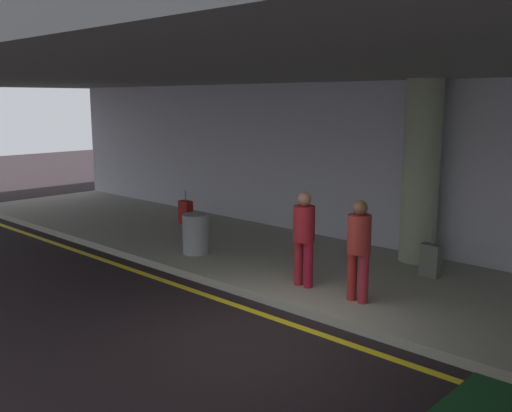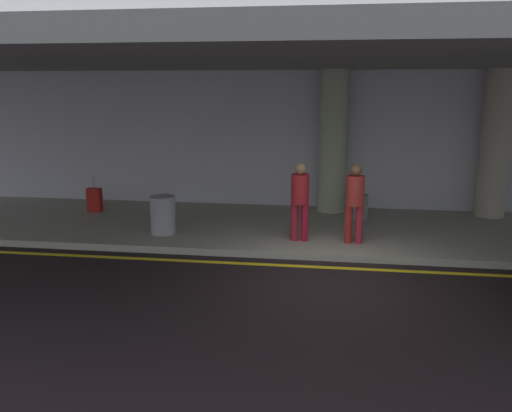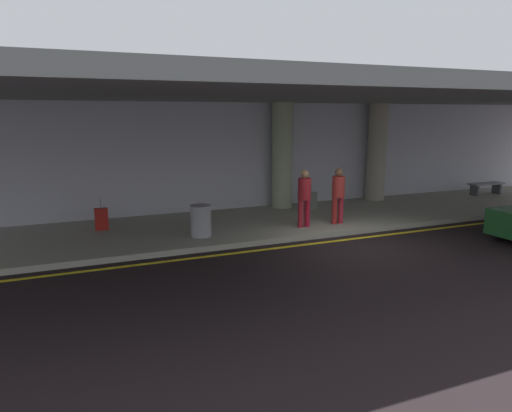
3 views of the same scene
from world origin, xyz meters
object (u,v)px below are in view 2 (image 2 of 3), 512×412
support_column_left_mid (496,144)px  traveler_with_luggage (355,198)px  person_waiting_for_ride (300,197)px  trash_bin_steel (163,215)px  suitcase_upright_primary (95,200)px  suitcase_upright_secondary (360,207)px  support_column_far_left (333,142)px

support_column_left_mid → traveler_with_luggage: (-3.52, -2.90, -0.86)m
support_column_left_mid → person_waiting_for_ride: support_column_left_mid is taller
trash_bin_steel → suitcase_upright_primary: bearing=144.2°
traveler_with_luggage → person_waiting_for_ride: (-1.14, 0.02, 0.00)m
suitcase_upright_secondary → trash_bin_steel: suitcase_upright_secondary is taller
suitcase_upright_primary → support_column_left_mid: bearing=-3.9°
support_column_left_mid → person_waiting_for_ride: bearing=-148.3°
support_column_far_left → traveler_with_luggage: bearing=-80.7°
traveler_with_luggage → suitcase_upright_primary: 6.96m
person_waiting_for_ride → trash_bin_steel: person_waiting_for_ride is taller
suitcase_upright_primary → trash_bin_steel: (2.44, -1.76, 0.11)m
person_waiting_for_ride → suitcase_upright_secondary: 2.55m
support_column_far_left → suitcase_upright_primary: 6.43m
traveler_with_luggage → person_waiting_for_ride: 1.14m
suitcase_upright_primary → suitcase_upright_secondary: bearing=-8.3°
traveler_with_luggage → suitcase_upright_secondary: size_ratio=1.87×
suitcase_upright_primary → suitcase_upright_secondary: 6.89m
support_column_far_left → traveler_with_luggage: 3.06m
suitcase_upright_secondary → support_column_far_left: bearing=148.3°
suitcase_upright_secondary → support_column_left_mid: bearing=32.2°
person_waiting_for_ride → suitcase_upright_primary: bearing=72.9°
support_column_far_left → person_waiting_for_ride: bearing=-103.0°
support_column_left_mid → suitcase_upright_secondary: (-3.28, -0.84, -1.51)m
support_column_left_mid → traveler_with_luggage: support_column_left_mid is taller
support_column_far_left → suitcase_upright_secondary: support_column_far_left is taller
person_waiting_for_ride → trash_bin_steel: bearing=89.1°
support_column_far_left → trash_bin_steel: bearing=-143.8°
suitcase_upright_primary → suitcase_upright_secondary: (6.89, 0.13, 0.00)m
traveler_with_luggage → person_waiting_for_ride: size_ratio=1.00×
support_column_far_left → support_column_left_mid: (4.00, 0.00, 0.00)m
support_column_left_mid → trash_bin_steel: bearing=-160.6°
person_waiting_for_ride → traveler_with_luggage: bearing=-88.7°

